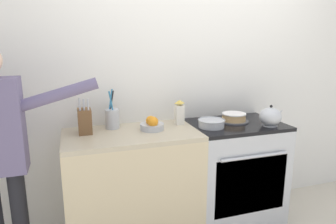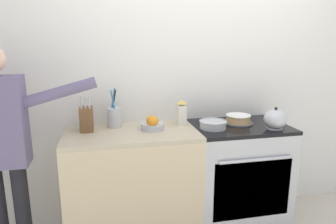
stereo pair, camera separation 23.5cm
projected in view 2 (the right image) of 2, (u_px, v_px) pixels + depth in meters
wall_back at (200, 78)px, 2.71m from camera, size 8.00×0.04×2.60m
counter_cabinet at (133, 185)px, 2.46m from camera, size 1.05×0.59×0.93m
stove_range at (237, 175)px, 2.65m from camera, size 0.80×0.62×0.93m
layer_cake at (238, 119)px, 2.58m from camera, size 0.26×0.26×0.08m
tea_kettle at (275, 119)px, 2.42m from camera, size 0.22×0.18×0.18m
mixing_bowl at (213, 124)px, 2.44m from camera, size 0.23×0.23×0.07m
knife_block at (86, 119)px, 2.36m from camera, size 0.10×0.15×0.28m
utensil_crock at (114, 117)px, 2.47m from camera, size 0.11×0.11×0.32m
fruit_bowl at (153, 124)px, 2.40m from camera, size 0.19×0.19×0.12m
milk_carton at (182, 113)px, 2.54m from camera, size 0.07×0.07×0.21m
person_baker at (3, 140)px, 2.08m from camera, size 0.92×0.20×1.60m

